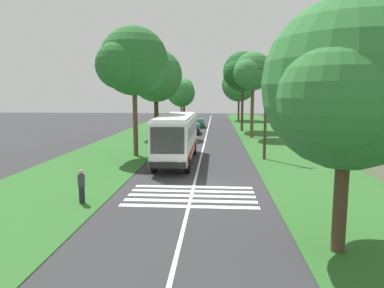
{
  "coord_description": "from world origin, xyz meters",
  "views": [
    {
      "loc": [
        -19.68,
        -1.28,
        5.36
      ],
      "look_at": [
        6.73,
        0.54,
        1.6
      ],
      "focal_mm": 32.93,
      "sensor_mm": 36.0,
      "label": 1
    }
  ],
  "objects_px": {
    "roadside_tree_left_3": "(183,89)",
    "pedestrian": "(82,186)",
    "trailing_car_0": "(193,129)",
    "roadside_tree_left_1": "(132,63)",
    "trailing_car_1": "(199,123)",
    "roadside_tree_right_0": "(252,73)",
    "coach_bus": "(177,135)",
    "roadside_tree_right_1": "(343,89)",
    "roadside_tree_left_0": "(154,77)",
    "roadside_tree_left_2": "(181,94)",
    "roadside_tree_right_3": "(238,85)",
    "roadside_tree_right_2": "(242,73)",
    "utility_pole": "(266,109)",
    "roadside_building": "(334,109)"
  },
  "relations": [
    {
      "from": "roadside_tree_left_3",
      "to": "pedestrian",
      "type": "bearing_deg",
      "value": -179.08
    },
    {
      "from": "roadside_tree_left_1",
      "to": "roadside_tree_left_3",
      "type": "height_order",
      "value": "roadside_tree_left_1"
    },
    {
      "from": "utility_pole",
      "to": "trailing_car_1",
      "type": "bearing_deg",
      "value": 13.58
    },
    {
      "from": "roadside_tree_right_3",
      "to": "pedestrian",
      "type": "height_order",
      "value": "roadside_tree_right_3"
    },
    {
      "from": "roadside_tree_left_1",
      "to": "roadside_tree_right_1",
      "type": "distance_m",
      "value": 21.36
    },
    {
      "from": "utility_pole",
      "to": "pedestrian",
      "type": "height_order",
      "value": "utility_pole"
    },
    {
      "from": "roadside_tree_left_1",
      "to": "roadside_tree_left_3",
      "type": "distance_m",
      "value": 51.8
    },
    {
      "from": "roadside_tree_left_2",
      "to": "roadside_tree_left_3",
      "type": "height_order",
      "value": "roadside_tree_left_3"
    },
    {
      "from": "coach_bus",
      "to": "roadside_tree_right_0",
      "type": "xyz_separation_m",
      "value": [
        16.13,
        -7.29,
        5.78
      ]
    },
    {
      "from": "coach_bus",
      "to": "utility_pole",
      "type": "height_order",
      "value": "utility_pole"
    },
    {
      "from": "roadside_building",
      "to": "pedestrian",
      "type": "xyz_separation_m",
      "value": [
        -31.02,
        21.97,
        -2.49
      ]
    },
    {
      "from": "coach_bus",
      "to": "roadside_tree_left_1",
      "type": "distance_m",
      "value": 7.47
    },
    {
      "from": "roadside_tree_left_3",
      "to": "roadside_tree_right_2",
      "type": "xyz_separation_m",
      "value": [
        -29.7,
        -11.19,
        1.86
      ]
    },
    {
      "from": "trailing_car_0",
      "to": "roadside_tree_right_1",
      "type": "xyz_separation_m",
      "value": [
        -35.77,
        -7.2,
        4.86
      ]
    },
    {
      "from": "trailing_car_0",
      "to": "roadside_tree_left_1",
      "type": "distance_m",
      "value": 19.59
    },
    {
      "from": "trailing_car_0",
      "to": "coach_bus",
      "type": "bearing_deg",
      "value": -179.86
    },
    {
      "from": "roadside_tree_left_1",
      "to": "utility_pole",
      "type": "relative_size",
      "value": 1.38
    },
    {
      "from": "roadside_tree_right_3",
      "to": "utility_pole",
      "type": "bearing_deg",
      "value": 179.46
    },
    {
      "from": "trailing_car_0",
      "to": "roadside_tree_left_1",
      "type": "relative_size",
      "value": 0.39
    },
    {
      "from": "roadside_tree_right_2",
      "to": "roadside_tree_right_3",
      "type": "relative_size",
      "value": 1.06
    },
    {
      "from": "trailing_car_1",
      "to": "roadside_tree_left_3",
      "type": "distance_m",
      "value": 25.73
    },
    {
      "from": "roadside_building",
      "to": "roadside_tree_right_0",
      "type": "bearing_deg",
      "value": 108.73
    },
    {
      "from": "trailing_car_0",
      "to": "roadside_tree_left_0",
      "type": "relative_size",
      "value": 0.4
    },
    {
      "from": "roadside_tree_left_2",
      "to": "roadside_tree_right_3",
      "type": "xyz_separation_m",
      "value": [
        1.77,
        -11.58,
        1.73
      ]
    },
    {
      "from": "roadside_tree_left_0",
      "to": "roadside_tree_right_2",
      "type": "relative_size",
      "value": 0.95
    },
    {
      "from": "roadside_tree_right_1",
      "to": "roadside_tree_right_3",
      "type": "distance_m",
      "value": 60.76
    },
    {
      "from": "coach_bus",
      "to": "roadside_tree_left_2",
      "type": "relative_size",
      "value": 1.35
    },
    {
      "from": "roadside_tree_left_0",
      "to": "roadside_tree_right_2",
      "type": "bearing_deg",
      "value": -53.17
    },
    {
      "from": "roadside_tree_right_3",
      "to": "utility_pole",
      "type": "height_order",
      "value": "roadside_tree_right_3"
    },
    {
      "from": "roadside_tree_left_0",
      "to": "roadside_tree_right_1",
      "type": "distance_m",
      "value": 33.85
    },
    {
      "from": "trailing_car_0",
      "to": "pedestrian",
      "type": "distance_m",
      "value": 31.4
    },
    {
      "from": "roadside_tree_left_0",
      "to": "roadside_tree_left_1",
      "type": "xyz_separation_m",
      "value": [
        -13.67,
        -0.5,
        0.51
      ]
    },
    {
      "from": "utility_pole",
      "to": "pedestrian",
      "type": "relative_size",
      "value": 4.7
    },
    {
      "from": "pedestrian",
      "to": "roadside_tree_left_0",
      "type": "bearing_deg",
      "value": 2.27
    },
    {
      "from": "trailing_car_0",
      "to": "roadside_tree_right_2",
      "type": "height_order",
      "value": "roadside_tree_right_2"
    },
    {
      "from": "roadside_tree_left_2",
      "to": "roadside_tree_right_1",
      "type": "bearing_deg",
      "value": -169.2
    },
    {
      "from": "roadside_tree_right_2",
      "to": "roadside_building",
      "type": "xyz_separation_m",
      "value": [
        -4.53,
        -11.82,
        -4.98
      ]
    },
    {
      "from": "trailing_car_1",
      "to": "roadside_tree_right_0",
      "type": "bearing_deg",
      "value": -152.48
    },
    {
      "from": "roadside_tree_right_2",
      "to": "pedestrian",
      "type": "xyz_separation_m",
      "value": [
        -35.55,
        10.15,
        -7.46
      ]
    },
    {
      "from": "roadside_tree_left_0",
      "to": "pedestrian",
      "type": "xyz_separation_m",
      "value": [
        -27.15,
        -1.08,
        -6.54
      ]
    },
    {
      "from": "roadside_tree_left_0",
      "to": "trailing_car_0",
      "type": "bearing_deg",
      "value": -47.89
    },
    {
      "from": "pedestrian",
      "to": "trailing_car_1",
      "type": "bearing_deg",
      "value": -5.29
    },
    {
      "from": "roadside_tree_left_2",
      "to": "roadside_tree_right_1",
      "type": "distance_m",
      "value": 60.03
    },
    {
      "from": "roadside_tree_left_2",
      "to": "roadside_tree_right_0",
      "type": "relative_size",
      "value": 0.8
    },
    {
      "from": "roadside_tree_left_1",
      "to": "roadside_tree_left_0",
      "type": "bearing_deg",
      "value": 2.08
    },
    {
      "from": "trailing_car_0",
      "to": "roadside_tree_left_2",
      "type": "distance_m",
      "value": 24.02
    },
    {
      "from": "roadside_tree_left_3",
      "to": "roadside_tree_right_3",
      "type": "height_order",
      "value": "roadside_tree_right_3"
    },
    {
      "from": "roadside_tree_left_0",
      "to": "coach_bus",
      "type": "bearing_deg",
      "value": -164.18
    },
    {
      "from": "coach_bus",
      "to": "trailing_car_0",
      "type": "bearing_deg",
      "value": 0.14
    },
    {
      "from": "roadside_tree_right_3",
      "to": "utility_pole",
      "type": "distance_m",
      "value": 43.69
    }
  ]
}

